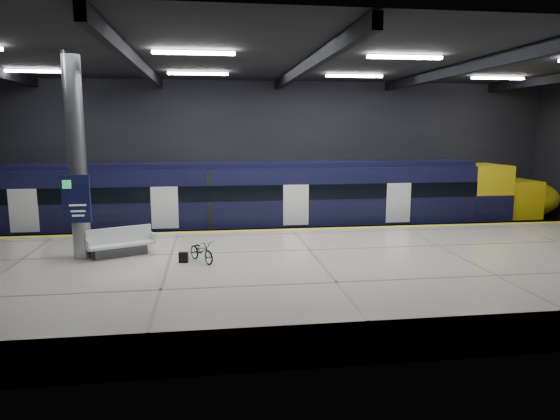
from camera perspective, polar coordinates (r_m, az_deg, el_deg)
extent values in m
plane|color=black|center=(19.71, 2.79, -6.97)|extent=(30.00, 30.00, 0.00)
cube|color=black|center=(26.87, -0.33, 6.02)|extent=(30.00, 0.10, 8.00)
cube|color=black|center=(11.27, 10.52, 1.49)|extent=(30.00, 0.10, 8.00)
cube|color=black|center=(19.10, 2.98, 16.75)|extent=(30.00, 16.00, 0.10)
cube|color=black|center=(18.89, -15.93, 15.75)|extent=(0.25, 16.00, 0.40)
cube|color=black|center=(19.07, 2.98, 16.01)|extent=(0.25, 16.00, 0.40)
cube|color=black|center=(21.03, 19.82, 14.85)|extent=(0.25, 16.00, 0.40)
cube|color=white|center=(16.77, -9.83, 17.28)|extent=(2.60, 0.18, 0.10)
cube|color=white|center=(18.00, 14.09, 16.58)|extent=(2.60, 0.18, 0.10)
cube|color=white|center=(23.91, -26.90, 13.98)|extent=(2.60, 0.18, 0.10)
cube|color=white|center=(22.73, -9.35, 15.13)|extent=(2.60, 0.18, 0.10)
cube|color=white|center=(23.65, 8.48, 14.91)|extent=(2.60, 0.18, 0.10)
cube|color=white|center=(26.46, 23.62, 13.64)|extent=(2.60, 0.18, 0.10)
cube|color=beige|center=(17.20, 4.36, -7.49)|extent=(30.00, 11.00, 1.10)
cube|color=yellow|center=(22.08, 1.48, -2.25)|extent=(30.00, 0.40, 0.01)
cube|color=gray|center=(24.25, 0.69, -3.68)|extent=(30.00, 0.08, 0.16)
cube|color=gray|center=(25.64, 0.20, -2.98)|extent=(30.00, 0.08, 0.16)
cube|color=black|center=(24.61, -5.66, -2.42)|extent=(24.00, 2.58, 0.80)
cube|color=black|center=(24.32, -5.72, 1.68)|extent=(24.00, 2.80, 2.75)
cube|color=black|center=(24.17, -5.78, 5.20)|extent=(24.00, 2.30, 0.24)
cube|color=black|center=(22.88, -5.59, 1.91)|extent=(24.00, 0.04, 0.70)
cube|color=white|center=(23.28, 1.83, 0.58)|extent=(1.20, 0.05, 1.90)
cube|color=yellow|center=(28.00, 21.93, 2.05)|extent=(2.00, 2.80, 2.75)
ellipsoid|color=yellow|center=(29.44, 26.27, 1.15)|extent=(3.60, 2.52, 1.90)
cube|color=black|center=(28.13, 22.48, 2.40)|extent=(1.60, 2.38, 0.80)
cube|color=#595B60|center=(18.44, -17.80, -4.47)|extent=(1.86, 1.25, 0.34)
cube|color=white|center=(18.38, -17.84, -3.69)|extent=(2.43, 1.79, 0.09)
cube|color=white|center=(18.32, -17.88, -2.73)|extent=(2.07, 1.00, 0.56)
cube|color=white|center=(18.12, -21.28, -3.62)|extent=(0.45, 0.89, 0.34)
cube|color=white|center=(18.65, -14.53, -2.93)|extent=(0.45, 0.89, 0.34)
imported|color=#99999E|center=(16.91, -8.95, -4.64)|extent=(1.16, 1.47, 0.75)
cube|color=black|center=(16.98, -10.97, -5.33)|extent=(0.32, 0.22, 0.35)
cylinder|color=#9EA0A5|center=(18.17, -22.20, 5.58)|extent=(0.60, 0.60, 6.90)
cube|color=#10143D|center=(17.88, -22.27, 1.17)|extent=(0.90, 0.12, 1.60)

